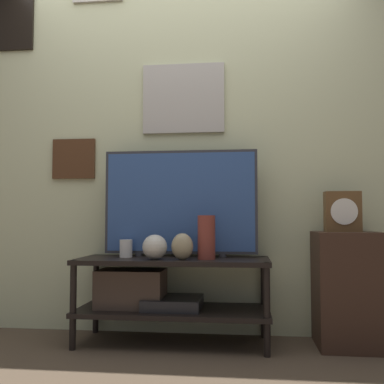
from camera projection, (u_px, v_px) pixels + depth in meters
ground_plane at (165, 357)px, 2.56m from camera, size 12.00×12.00×0.00m
wall_back at (179, 139)px, 3.21m from camera, size 6.40×0.08×2.70m
media_console at (158, 289)px, 2.87m from camera, size 1.22×0.48×0.54m
television at (180, 202)px, 2.99m from camera, size 1.02×0.05×0.71m
vase_round_glass at (155, 247)px, 2.77m from camera, size 0.15×0.15×0.15m
vase_tall_ceramic at (206, 237)px, 2.80m from camera, size 0.11×0.11×0.27m
vase_urn_stoneware at (182, 246)px, 2.75m from camera, size 0.13×0.10×0.16m
candle_jar at (126, 248)px, 2.93m from camera, size 0.08×0.08×0.12m
side_table at (348, 289)px, 2.77m from camera, size 0.40×0.39×0.71m
mantel_clock at (342, 212)px, 2.83m from camera, size 0.22×0.11×0.25m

